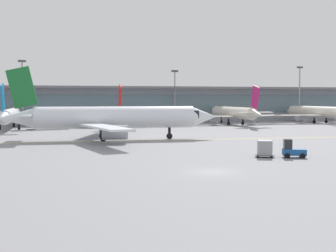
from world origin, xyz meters
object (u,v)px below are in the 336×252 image
apron_light_mast_1 (22,90)px  gate_airplane_1 (10,116)px  apron_light_mast_2 (175,94)px  apron_light_mast_3 (299,91)px  cargo_dolly_lead (265,148)px  gate_airplane_4 (317,112)px  taxiing_regional_jet (112,118)px  gate_airplane_3 (233,113)px  gate_airplane_2 (115,114)px  baggage_tug (292,150)px

apron_light_mast_1 → gate_airplane_1: bearing=-101.5°
apron_light_mast_2 → apron_light_mast_3: apron_light_mast_3 is taller
cargo_dolly_lead → apron_light_mast_1: (-27.57, 67.22, 7.40)m
gate_airplane_4 → taxiing_regional_jet: (-59.57, -31.76, 0.66)m
gate_airplane_3 → apron_light_mast_3: (24.43, 9.30, 5.52)m
gate_airplane_4 → gate_airplane_1: bearing=87.2°
gate_airplane_4 → gate_airplane_2: bearing=86.1°
gate_airplane_3 → apron_light_mast_3: apron_light_mast_3 is taller
gate_airplane_4 → apron_light_mast_2: size_ratio=2.07×
gate_airplane_2 → apron_light_mast_3: size_ratio=1.87×
gate_airplane_1 → baggage_tug: (32.84, -56.44, -1.95)m
apron_light_mast_3 → taxiing_regional_jet: bearing=-145.7°
gate_airplane_2 → gate_airplane_4: same height
baggage_tug → apron_light_mast_3: 81.48m
gate_airplane_1 → gate_airplane_3: bearing=-83.6°
gate_airplane_1 → apron_light_mast_3: (76.83, 11.74, 5.52)m
gate_airplane_1 → gate_airplane_2: size_ratio=1.00×
gate_airplane_1 → taxiing_regional_jet: bearing=-146.3°
apron_light_mast_1 → baggage_tug: bearing=-66.0°
gate_airplane_4 → apron_light_mast_3: (0.44, 9.17, 5.52)m
cargo_dolly_lead → gate_airplane_1: bearing=141.6°
gate_airplane_2 → gate_airplane_3: same height
gate_airplane_1 → apron_light_mast_3: apron_light_mast_3 is taller
apron_light_mast_2 → gate_airplane_4: bearing=-17.9°
apron_light_mast_3 → gate_airplane_2: bearing=-169.6°
gate_airplane_1 → baggage_tug: size_ratio=9.73×
gate_airplane_4 → cargo_dolly_lead: size_ratio=11.18×
gate_airplane_4 → baggage_tug: (-43.55, -59.00, -1.95)m
gate_airplane_3 → cargo_dolly_lead: size_ratio=11.14×
apron_light_mast_3 → apron_light_mast_1: bearing=179.8°
apron_light_mast_3 → gate_airplane_3: bearing=-159.2°
apron_light_mast_3 → baggage_tug: bearing=-122.8°
taxiing_regional_jet → cargo_dolly_lead: size_ratio=13.77×
cargo_dolly_lead → gate_airplane_4: bearing=74.4°
baggage_tug → cargo_dolly_lead: (-2.84, 1.21, 0.16)m
baggage_tug → apron_light_mast_2: size_ratio=0.21×
gate_airplane_1 → gate_airplane_3: (52.40, 2.43, 0.00)m
cargo_dolly_lead → apron_light_mast_3: size_ratio=0.17×
gate_airplane_1 → apron_light_mast_3: bearing=-77.6°
cargo_dolly_lead → apron_light_mast_3: apron_light_mast_3 is taller
gate_airplane_4 → taxiing_regional_jet: taxiing_regional_jet is taller
apron_light_mast_2 → apron_light_mast_3: 36.13m
apron_light_mast_2 → apron_light_mast_3: bearing=-3.7°
gate_airplane_2 → apron_light_mast_3: 55.34m
gate_airplane_2 → baggage_tug: size_ratio=9.73×
gate_airplane_4 → apron_light_mast_3: size_ratio=1.87×
taxiing_regional_jet → baggage_tug: 31.71m
apron_light_mast_2 → taxiing_regional_jet: bearing=-119.0°
apron_light_mast_3 → gate_airplane_1: bearing=-171.3°
baggage_tug → apron_light_mast_3: bearing=80.3°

